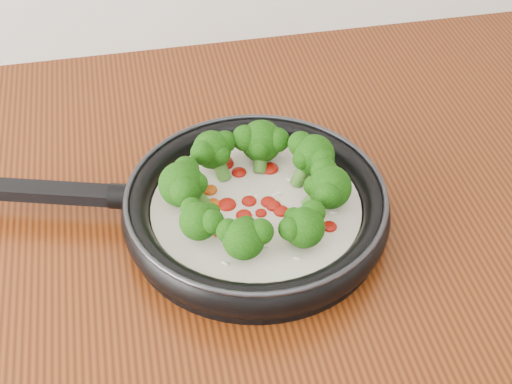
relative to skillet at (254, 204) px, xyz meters
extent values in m
cylinder|color=black|center=(0.00, 0.00, -0.03)|extent=(0.35, 0.35, 0.01)
torus|color=black|center=(0.00, 0.00, 0.00)|extent=(0.36, 0.36, 0.03)
torus|color=#2D2D33|center=(0.00, 0.00, 0.02)|extent=(0.35, 0.35, 0.01)
cube|color=black|center=(-0.21, 0.06, 0.00)|extent=(0.17, 0.07, 0.01)
cylinder|color=black|center=(-0.14, 0.04, 0.00)|extent=(0.03, 0.04, 0.03)
cylinder|color=silver|center=(0.00, 0.00, -0.01)|extent=(0.29, 0.29, 0.02)
ellipsoid|color=#960F07|center=(-0.01, -0.02, 0.00)|extent=(0.02, 0.02, 0.01)
ellipsoid|color=#960F07|center=(0.00, -0.04, 0.00)|extent=(0.03, 0.03, 0.01)
ellipsoid|color=#AF410B|center=(-0.05, -0.01, 0.00)|extent=(0.02, 0.02, 0.01)
ellipsoid|color=#960F07|center=(0.07, -0.05, 0.00)|extent=(0.02, 0.02, 0.01)
ellipsoid|color=#960F07|center=(0.02, -0.01, 0.00)|extent=(0.02, 0.02, 0.01)
ellipsoid|color=#AF410B|center=(-0.03, 0.08, 0.00)|extent=(0.02, 0.02, 0.01)
ellipsoid|color=#960F07|center=(0.03, 0.05, 0.00)|extent=(0.03, 0.03, 0.01)
ellipsoid|color=#960F07|center=(0.00, 0.00, 0.00)|extent=(0.02, 0.02, 0.01)
ellipsoid|color=#AF410B|center=(-0.04, 0.01, 0.00)|extent=(0.02, 0.02, 0.01)
ellipsoid|color=#960F07|center=(0.09, 0.00, 0.00)|extent=(0.02, 0.02, 0.01)
ellipsoid|color=#960F07|center=(0.03, -0.02, 0.00)|extent=(0.02, 0.02, 0.01)
ellipsoid|color=#AF410B|center=(-0.07, 0.06, 0.00)|extent=(0.02, 0.02, 0.01)
ellipsoid|color=#960F07|center=(0.02, 0.00, 0.00)|extent=(0.02, 0.02, 0.01)
ellipsoid|color=#960F07|center=(-0.02, 0.07, 0.00)|extent=(0.03, 0.03, 0.01)
ellipsoid|color=#AF410B|center=(-0.02, 0.08, 0.00)|extent=(0.02, 0.02, 0.01)
ellipsoid|color=#960F07|center=(-0.03, 0.00, 0.00)|extent=(0.03, 0.03, 0.01)
ellipsoid|color=#960F07|center=(-0.04, -0.04, 0.00)|extent=(0.02, 0.02, 0.01)
ellipsoid|color=#AF410B|center=(-0.04, 0.03, 0.00)|extent=(0.02, 0.02, 0.01)
ellipsoid|color=#960F07|center=(0.00, -0.02, 0.00)|extent=(0.02, 0.02, 0.01)
ellipsoid|color=#960F07|center=(-0.01, 0.05, 0.00)|extent=(0.02, 0.02, 0.01)
ellipsoid|color=white|center=(0.00, 0.02, 0.00)|extent=(0.01, 0.01, 0.00)
ellipsoid|color=white|center=(0.08, -0.03, 0.00)|extent=(0.01, 0.01, 0.00)
ellipsoid|color=white|center=(0.00, -0.05, 0.00)|extent=(0.01, 0.01, 0.00)
ellipsoid|color=white|center=(0.10, 0.05, 0.00)|extent=(0.01, 0.00, 0.00)
ellipsoid|color=white|center=(0.01, 0.01, 0.00)|extent=(0.01, 0.01, 0.00)
ellipsoid|color=white|center=(0.03, 0.01, 0.00)|extent=(0.01, 0.01, 0.00)
ellipsoid|color=white|center=(0.03, -0.09, 0.00)|extent=(0.01, 0.01, 0.00)
ellipsoid|color=white|center=(-0.05, -0.08, 0.00)|extent=(0.01, 0.01, 0.00)
ellipsoid|color=white|center=(0.00, -0.07, 0.00)|extent=(0.01, 0.01, 0.00)
ellipsoid|color=white|center=(0.05, 0.03, 0.00)|extent=(0.01, 0.01, 0.00)
ellipsoid|color=white|center=(-0.02, 0.06, 0.00)|extent=(0.01, 0.01, 0.00)
ellipsoid|color=white|center=(0.03, 0.01, 0.00)|extent=(0.01, 0.00, 0.00)
ellipsoid|color=white|center=(0.07, 0.00, 0.00)|extent=(0.01, 0.01, 0.00)
ellipsoid|color=white|center=(-0.03, 0.01, 0.00)|extent=(0.01, 0.01, 0.00)
ellipsoid|color=white|center=(-0.03, -0.05, 0.00)|extent=(0.01, 0.01, 0.00)
ellipsoid|color=white|center=(0.07, 0.00, 0.00)|extent=(0.01, 0.01, 0.00)
ellipsoid|color=white|center=(-0.06, -0.02, 0.00)|extent=(0.01, 0.01, 0.00)
ellipsoid|color=white|center=(-0.02, -0.06, 0.00)|extent=(0.01, 0.01, 0.00)
ellipsoid|color=white|center=(0.01, 0.00, 0.00)|extent=(0.01, 0.01, 0.00)
ellipsoid|color=white|center=(0.06, 0.03, 0.00)|extent=(0.01, 0.01, 0.00)
ellipsoid|color=white|center=(0.05, 0.08, 0.00)|extent=(0.01, 0.01, 0.00)
ellipsoid|color=white|center=(0.04, -0.03, 0.00)|extent=(0.01, 0.01, 0.00)
ellipsoid|color=white|center=(0.00, -0.02, 0.00)|extent=(0.01, 0.01, 0.00)
ellipsoid|color=white|center=(0.03, -0.03, 0.00)|extent=(0.01, 0.01, 0.00)
ellipsoid|color=white|center=(-0.07, 0.05, 0.00)|extent=(0.01, 0.01, 0.00)
ellipsoid|color=white|center=(-0.04, 0.01, 0.00)|extent=(0.01, 0.01, 0.00)
cylinder|color=#487D29|center=(0.06, -0.02, 0.01)|extent=(0.03, 0.02, 0.03)
sphere|color=black|center=(0.08, -0.02, 0.03)|extent=(0.06, 0.06, 0.05)
sphere|color=black|center=(0.08, 0.00, 0.03)|extent=(0.04, 0.04, 0.03)
sphere|color=black|center=(0.07, -0.04, 0.03)|extent=(0.03, 0.03, 0.03)
sphere|color=black|center=(0.06, -0.02, 0.03)|extent=(0.03, 0.03, 0.02)
cylinder|color=#487D29|center=(0.06, 0.03, 0.01)|extent=(0.03, 0.03, 0.04)
sphere|color=black|center=(0.08, 0.03, 0.03)|extent=(0.06, 0.06, 0.05)
sphere|color=black|center=(0.06, 0.05, 0.04)|extent=(0.04, 0.04, 0.03)
sphere|color=black|center=(0.08, 0.02, 0.04)|extent=(0.03, 0.03, 0.03)
sphere|color=black|center=(0.06, 0.03, 0.03)|extent=(0.03, 0.03, 0.02)
cylinder|color=#487D29|center=(0.02, 0.06, 0.01)|extent=(0.02, 0.03, 0.03)
sphere|color=black|center=(0.02, 0.07, 0.03)|extent=(0.06, 0.06, 0.05)
sphere|color=black|center=(0.00, 0.07, 0.03)|extent=(0.04, 0.04, 0.03)
sphere|color=black|center=(0.04, 0.06, 0.03)|extent=(0.04, 0.04, 0.03)
sphere|color=black|center=(0.02, 0.06, 0.03)|extent=(0.03, 0.03, 0.02)
cylinder|color=#487D29|center=(-0.03, 0.05, 0.01)|extent=(0.03, 0.03, 0.03)
sphere|color=black|center=(-0.03, 0.07, 0.03)|extent=(0.05, 0.05, 0.04)
sphere|color=black|center=(-0.05, 0.06, 0.03)|extent=(0.03, 0.03, 0.03)
sphere|color=black|center=(-0.02, 0.07, 0.03)|extent=(0.03, 0.03, 0.03)
sphere|color=black|center=(-0.03, 0.05, 0.03)|extent=(0.03, 0.03, 0.02)
cylinder|color=#487D29|center=(-0.06, 0.01, 0.01)|extent=(0.03, 0.02, 0.03)
sphere|color=black|center=(-0.08, 0.02, 0.03)|extent=(0.06, 0.06, 0.05)
sphere|color=black|center=(-0.07, 0.00, 0.04)|extent=(0.04, 0.04, 0.03)
sphere|color=black|center=(-0.07, 0.03, 0.03)|extent=(0.04, 0.04, 0.03)
sphere|color=black|center=(-0.06, 0.01, 0.03)|extent=(0.03, 0.03, 0.02)
cylinder|color=#487D29|center=(-0.05, -0.04, 0.01)|extent=(0.03, 0.03, 0.03)
sphere|color=black|center=(-0.07, -0.04, 0.03)|extent=(0.05, 0.05, 0.04)
sphere|color=black|center=(-0.05, -0.05, 0.04)|extent=(0.03, 0.03, 0.02)
sphere|color=black|center=(-0.07, -0.03, 0.03)|extent=(0.03, 0.03, 0.02)
sphere|color=black|center=(-0.05, -0.04, 0.03)|extent=(0.02, 0.02, 0.02)
cylinder|color=#487D29|center=(-0.02, -0.06, 0.01)|extent=(0.02, 0.03, 0.03)
sphere|color=black|center=(-0.03, -0.08, 0.03)|extent=(0.05, 0.05, 0.04)
sphere|color=black|center=(-0.01, -0.08, 0.03)|extent=(0.03, 0.03, 0.03)
sphere|color=black|center=(-0.04, -0.07, 0.03)|extent=(0.03, 0.03, 0.02)
sphere|color=black|center=(-0.02, -0.06, 0.03)|extent=(0.03, 0.03, 0.02)
cylinder|color=#487D29|center=(0.03, -0.06, 0.01)|extent=(0.03, 0.03, 0.03)
sphere|color=black|center=(0.04, -0.07, 0.03)|extent=(0.05, 0.05, 0.04)
sphere|color=black|center=(0.05, -0.06, 0.03)|extent=(0.03, 0.03, 0.03)
sphere|color=black|center=(0.02, -0.08, 0.03)|extent=(0.03, 0.03, 0.02)
sphere|color=black|center=(0.03, -0.06, 0.03)|extent=(0.03, 0.03, 0.02)
camera|label=1|loc=(-0.11, -0.57, 0.55)|focal=51.76mm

